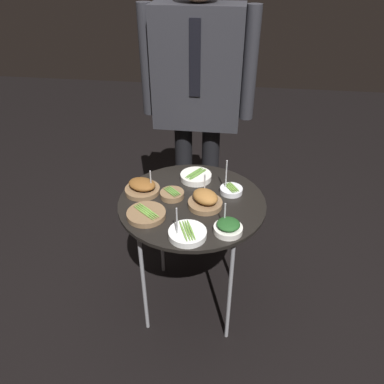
# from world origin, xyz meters

# --- Properties ---
(ground_plane) EXTENTS (8.00, 8.00, 0.00)m
(ground_plane) POSITION_xyz_m (0.00, 0.00, 0.00)
(ground_plane) COLOR black
(serving_cart) EXTENTS (0.71, 0.71, 0.71)m
(serving_cart) POSITION_xyz_m (0.00, 0.00, 0.66)
(serving_cart) COLOR black
(serving_cart) RESTS_ON ground_plane
(bowl_asparagus_far_rim) EXTENTS (0.18, 0.18, 0.03)m
(bowl_asparagus_far_rim) POSITION_xyz_m (-0.19, -0.15, 0.72)
(bowl_asparagus_far_rim) COLOR brown
(bowl_asparagus_far_rim) RESTS_ON serving_cart
(bowl_roast_near_rim) EXTENTS (0.17, 0.16, 0.15)m
(bowl_roast_near_rim) POSITION_xyz_m (0.07, -0.04, 0.74)
(bowl_roast_near_rim) COLOR brown
(bowl_roast_near_rim) RESTS_ON serving_cart
(bowl_asparagus_mid_left) EXTENTS (0.16, 0.16, 0.04)m
(bowl_asparagus_mid_left) POSITION_xyz_m (-0.01, 0.20, 0.72)
(bowl_asparagus_mid_left) COLOR silver
(bowl_asparagus_mid_left) RESTS_ON serving_cart
(bowl_asparagus_back_right) EXTENTS (0.12, 0.12, 0.04)m
(bowl_asparagus_back_right) POSITION_xyz_m (-0.10, 0.02, 0.72)
(bowl_asparagus_back_right) COLOR brown
(bowl_asparagus_back_right) RESTS_ON serving_cart
(bowl_roast_front_center) EXTENTS (0.17, 0.17, 0.13)m
(bowl_roast_front_center) POSITION_xyz_m (-0.25, 0.04, 0.74)
(bowl_roast_front_center) COLOR brown
(bowl_roast_front_center) RESTS_ON serving_cart
(bowl_asparagus_front_right) EXTENTS (0.16, 0.16, 0.16)m
(bowl_asparagus_front_right) POSITION_xyz_m (0.02, -0.26, 0.72)
(bowl_asparagus_front_right) COLOR white
(bowl_asparagus_front_right) RESTS_ON serving_cart
(bowl_spinach_front_left) EXTENTS (0.12, 0.12, 0.13)m
(bowl_spinach_front_left) POSITION_xyz_m (0.18, -0.21, 0.73)
(bowl_spinach_front_left) COLOR silver
(bowl_spinach_front_left) RESTS_ON serving_cart
(bowl_asparagus_mid_right) EXTENTS (0.11, 0.11, 0.17)m
(bowl_asparagus_mid_right) POSITION_xyz_m (0.18, 0.10, 0.72)
(bowl_asparagus_mid_right) COLOR silver
(bowl_asparagus_mid_right) RESTS_ON serving_cart
(waiter_figure) EXTENTS (0.64, 0.24, 1.72)m
(waiter_figure) POSITION_xyz_m (-0.05, 0.59, 1.09)
(waiter_figure) COLOR black
(waiter_figure) RESTS_ON ground_plane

